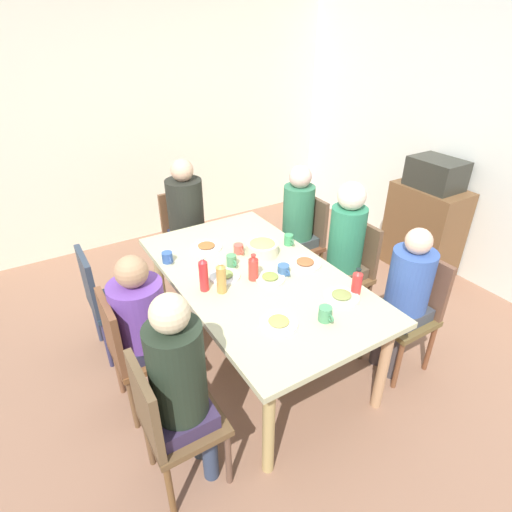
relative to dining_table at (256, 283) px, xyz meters
name	(u,v)px	position (x,y,z in m)	size (l,w,h in m)	color
ground_plane	(256,354)	(0.00, 0.00, -0.68)	(5.95, 5.95, 0.00)	#8C634D
wall_back	(486,148)	(0.00, 2.47, 0.62)	(5.20, 0.12, 2.60)	silver
wall_left	(136,126)	(-2.54, 0.00, 0.62)	(0.12, 5.06, 2.60)	#EEE8CC
dining_table	(256,283)	(0.00, 0.00, 0.00)	(1.92, 1.09, 0.75)	#BFBB8F
chair_0	(411,307)	(0.64, 0.92, -0.17)	(0.40, 0.40, 0.90)	brown
person_0	(407,290)	(0.64, 0.83, 0.01)	(0.30, 0.30, 1.16)	#453F40
chair_1	(185,232)	(-1.34, 0.00, -0.17)	(0.40, 0.40, 0.90)	brown
person_1	(186,212)	(-1.25, 0.00, 0.08)	(0.33, 0.33, 1.26)	#2E2F43
chair_2	(304,238)	(-0.64, 0.92, -0.17)	(0.40, 0.40, 0.90)	brown
person_2	(297,219)	(-0.64, 0.83, 0.05)	(0.30, 0.30, 1.23)	#3C4240
chair_3	(107,297)	(-0.64, -0.92, -0.17)	(0.40, 0.40, 0.90)	#283C4C
chair_4	(169,420)	(0.64, -0.92, -0.17)	(0.40, 0.40, 0.90)	brown
person_4	(181,381)	(0.64, -0.83, 0.07)	(0.30, 0.30, 1.27)	#323C44
chair_5	(132,347)	(0.00, -0.92, -0.17)	(0.40, 0.40, 0.90)	brown
person_5	(142,319)	(0.00, -0.83, 0.02)	(0.33, 0.33, 1.15)	#313644
chair_6	(350,267)	(0.00, 0.92, -0.17)	(0.40, 0.40, 0.90)	brown
person_6	(345,244)	(0.00, 0.83, 0.08)	(0.30, 0.30, 1.27)	brown
plate_0	(279,323)	(0.54, -0.17, 0.09)	(0.23, 0.23, 0.04)	white
plate_1	(270,278)	(0.11, 0.05, 0.09)	(0.21, 0.21, 0.04)	beige
plate_2	(305,263)	(0.08, 0.38, 0.09)	(0.23, 0.23, 0.04)	beige
plate_3	(206,247)	(-0.53, -0.13, 0.09)	(0.24, 0.24, 0.04)	white
plate_4	(341,296)	(0.53, 0.32, 0.09)	(0.23, 0.23, 0.04)	silver
plate_5	(225,276)	(-0.08, -0.21, 0.09)	(0.21, 0.21, 0.04)	silver
bowl_0	(262,248)	(-0.22, 0.19, 0.13)	(0.24, 0.24, 0.12)	beige
cup_0	(167,257)	(-0.49, -0.47, 0.11)	(0.12, 0.08, 0.08)	#3459A0
cup_1	(284,270)	(0.10, 0.17, 0.11)	(0.12, 0.08, 0.07)	#3B6294
cup_2	(232,261)	(-0.19, -0.09, 0.12)	(0.11, 0.07, 0.09)	#518D5A
cup_3	(325,314)	(0.65, 0.08, 0.12)	(0.12, 0.08, 0.09)	#4D9462
cup_4	(239,249)	(-0.33, 0.05, 0.11)	(0.11, 0.08, 0.07)	#D35346
cup_5	(289,240)	(-0.24, 0.45, 0.12)	(0.11, 0.07, 0.09)	#3E955C
bottle_0	(357,282)	(0.53, 0.44, 0.16)	(0.07, 0.07, 0.19)	red
bottle_1	(204,275)	(-0.02, -0.39, 0.19)	(0.06, 0.06, 0.25)	red
bottle_2	(253,268)	(0.04, -0.05, 0.17)	(0.07, 0.07, 0.20)	red
bottle_3	(221,278)	(0.06, -0.30, 0.18)	(0.06, 0.06, 0.23)	#C19045
side_cabinet	(423,229)	(-0.24, 2.17, -0.23)	(0.70, 0.44, 0.90)	brown
microwave	(436,174)	(-0.24, 2.17, 0.36)	(0.48, 0.36, 0.28)	#2B2C25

